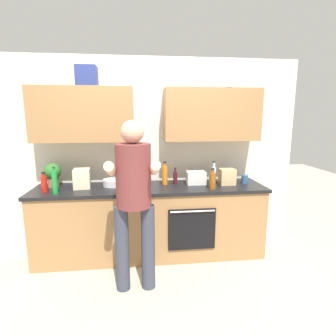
# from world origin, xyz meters

# --- Properties ---
(ground_plane) EXTENTS (12.00, 12.00, 0.00)m
(ground_plane) POSITION_xyz_m (0.00, 0.00, 0.00)
(ground_plane) COLOR #B2A893
(back_wall_unit) EXTENTS (4.00, 0.39, 2.50)m
(back_wall_unit) POSITION_xyz_m (0.00, 0.27, 1.50)
(back_wall_unit) COLOR silver
(back_wall_unit) RESTS_ON ground
(counter) EXTENTS (2.84, 0.67, 0.90)m
(counter) POSITION_xyz_m (0.00, -0.00, 0.45)
(counter) COLOR #A37547
(counter) RESTS_ON ground
(person_standing) EXTENTS (0.49, 0.45, 1.72)m
(person_standing) POSITION_xyz_m (-0.19, -0.68, 1.02)
(person_standing) COLOR #383D4C
(person_standing) RESTS_ON ground
(bottle_hotsauce) EXTENTS (0.07, 0.07, 0.23)m
(bottle_hotsauce) POSITION_xyz_m (-1.22, -0.10, 1.00)
(bottle_hotsauce) COLOR red
(bottle_hotsauce) RESTS_ON counter
(bottle_soda) EXTENTS (0.06, 0.06, 0.31)m
(bottle_soda) POSITION_xyz_m (-1.08, -0.19, 1.04)
(bottle_soda) COLOR #198C33
(bottle_soda) RESTS_ON counter
(bottle_syrup) EXTENTS (0.08, 0.08, 0.25)m
(bottle_syrup) POSITION_xyz_m (0.73, -0.19, 1.01)
(bottle_syrup) COLOR #8C4C14
(bottle_syrup) RESTS_ON counter
(bottle_juice) EXTENTS (0.07, 0.07, 0.29)m
(bottle_juice) POSITION_xyz_m (0.19, 0.10, 1.02)
(bottle_juice) COLOR orange
(bottle_juice) RESTS_ON counter
(bottle_water) EXTENTS (0.06, 0.06, 0.32)m
(bottle_water) POSITION_xyz_m (0.78, -0.07, 1.03)
(bottle_water) COLOR silver
(bottle_water) RESTS_ON counter
(bottle_wine) EXTENTS (0.05, 0.05, 0.21)m
(bottle_wine) POSITION_xyz_m (0.32, 0.10, 0.98)
(bottle_wine) COLOR #471419
(bottle_wine) RESTS_ON counter
(bottle_soy) EXTENTS (0.05, 0.05, 0.26)m
(bottle_soy) POSITION_xyz_m (-0.18, -0.03, 1.02)
(bottle_soy) COLOR black
(bottle_soy) RESTS_ON counter
(cup_tea) EXTENTS (0.08, 0.08, 0.11)m
(cup_tea) POSITION_xyz_m (1.22, 0.03, 0.95)
(cup_tea) COLOR #33598C
(cup_tea) RESTS_ON counter
(mixing_bowl) EXTENTS (0.26, 0.26, 0.08)m
(mixing_bowl) POSITION_xyz_m (-0.46, 0.10, 0.94)
(mixing_bowl) COLOR silver
(mixing_bowl) RESTS_ON counter
(knife_block) EXTENTS (0.10, 0.14, 0.29)m
(knife_block) POSITION_xyz_m (-0.29, -0.14, 1.02)
(knife_block) COLOR brown
(knife_block) RESTS_ON counter
(potted_herb) EXTENTS (0.20, 0.20, 0.29)m
(potted_herb) POSITION_xyz_m (-1.20, 0.15, 1.07)
(potted_herb) COLOR #9E6647
(potted_herb) RESTS_ON counter
(grocery_bag_bread) EXTENTS (0.19, 0.16, 0.20)m
(grocery_bag_bread) POSITION_xyz_m (0.97, 0.00, 1.00)
(grocery_bag_bread) COLOR tan
(grocery_bag_bread) RESTS_ON counter
(grocery_bag_produce) EXTENTS (0.24, 0.19, 0.16)m
(grocery_bag_produce) POSITION_xyz_m (0.59, 0.08, 0.98)
(grocery_bag_produce) COLOR silver
(grocery_bag_produce) RESTS_ON counter
(grocery_bag_rice) EXTENTS (0.21, 0.23, 0.23)m
(grocery_bag_rice) POSITION_xyz_m (-0.83, 0.04, 1.02)
(grocery_bag_rice) COLOR beige
(grocery_bag_rice) RESTS_ON counter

